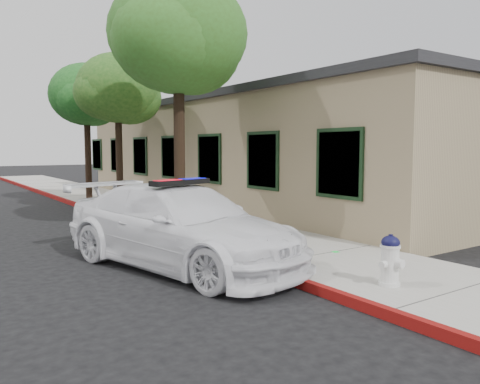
% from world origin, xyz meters
% --- Properties ---
extents(ground, '(120.00, 120.00, 0.00)m').
position_xyz_m(ground, '(0.00, 0.00, 0.00)').
color(ground, black).
rests_on(ground, ground).
extents(sidewalk, '(3.20, 60.00, 0.15)m').
position_xyz_m(sidewalk, '(1.60, 3.00, 0.07)').
color(sidewalk, gray).
rests_on(sidewalk, ground).
extents(red_curb, '(0.14, 60.00, 0.16)m').
position_xyz_m(red_curb, '(0.06, 3.00, 0.08)').
color(red_curb, maroon).
rests_on(red_curb, ground).
extents(clapboard_building, '(7.30, 20.89, 4.24)m').
position_xyz_m(clapboard_building, '(6.69, 9.00, 2.13)').
color(clapboard_building, '#968962').
rests_on(clapboard_building, ground).
extents(police_car, '(3.57, 5.90, 1.72)m').
position_xyz_m(police_car, '(-0.90, 1.24, 0.80)').
color(police_car, white).
rests_on(police_car, ground).
extents(fire_hydrant, '(0.47, 0.40, 0.81)m').
position_xyz_m(fire_hydrant, '(0.99, -2.23, 0.56)').
color(fire_hydrant, silver).
rests_on(fire_hydrant, sidewalk).
extents(street_tree_near, '(3.80, 3.64, 6.67)m').
position_xyz_m(street_tree_near, '(0.75, 4.45, 5.13)').
color(street_tree_near, black).
rests_on(street_tree_near, sidewalk).
extents(street_tree_mid, '(3.14, 2.87, 5.48)m').
position_xyz_m(street_tree_mid, '(0.93, 9.46, 4.28)').
color(street_tree_mid, black).
rests_on(street_tree_mid, sidewalk).
extents(street_tree_far, '(2.98, 3.06, 5.56)m').
position_xyz_m(street_tree_far, '(0.80, 12.61, 4.33)').
color(street_tree_far, black).
rests_on(street_tree_far, sidewalk).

